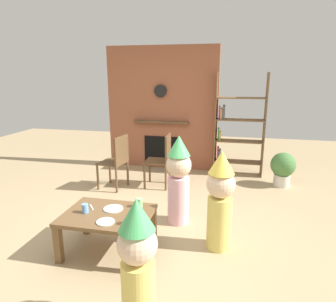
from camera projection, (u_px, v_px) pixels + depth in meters
ground_plane at (149, 229)px, 3.68m from camera, size 12.00×12.00×0.00m
brick_fireplace_feature at (162, 109)px, 5.94m from camera, size 2.20×0.28×2.40m
bookshelf at (236, 128)px, 5.52m from camera, size 0.90×0.28×1.90m
coffee_table at (108, 220)px, 3.14m from camera, size 0.92×0.68×0.44m
paper_cup_near_left at (131, 220)px, 2.88m from camera, size 0.07×0.07×0.10m
paper_cup_near_right at (85, 208)px, 3.13m from camera, size 0.07×0.07×0.10m
paper_cup_center at (139, 203)px, 3.27m from camera, size 0.07×0.07×0.10m
paper_plate_front at (105, 222)px, 2.93m from camera, size 0.18×0.18×0.01m
paper_plate_rear at (113, 209)px, 3.22m from camera, size 0.21×0.21×0.01m
birthday_cake_slice at (133, 214)px, 3.03m from camera, size 0.10×0.10×0.07m
table_fork at (92, 207)px, 3.27m from camera, size 0.11×0.13×0.01m
child_with_cone_hat at (138, 263)px, 2.12m from camera, size 0.29×0.29×1.05m
child_in_pink at (220, 198)px, 3.16m from camera, size 0.31×0.31×1.10m
child_by_the_chairs at (179, 178)px, 3.72m from camera, size 0.32×0.32×1.14m
dining_chair_left at (117, 159)px, 4.89m from camera, size 0.46×0.46×0.90m
dining_chair_middle at (163, 157)px, 4.98m from camera, size 0.41×0.41×0.90m
potted_plant_tall at (283, 167)px, 5.04m from camera, size 0.41×0.41×0.59m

